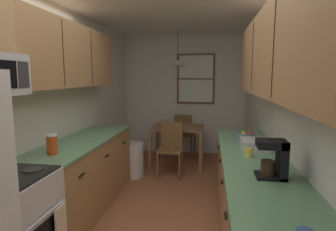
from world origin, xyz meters
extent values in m
plane|color=#995B3D|center=(0.00, 1.00, 0.00)|extent=(12.00, 12.00, 0.00)
cube|color=white|center=(-1.35, 1.00, 1.27)|extent=(0.10, 9.00, 2.55)
cube|color=white|center=(1.35, 1.00, 1.27)|extent=(0.10, 9.00, 2.55)
cube|color=white|center=(0.00, 3.65, 1.27)|extent=(4.40, 0.10, 2.55)
cube|color=silver|center=(-0.65, -0.58, 0.63)|extent=(0.02, 0.50, 0.02)
cube|color=black|center=(-0.99, -0.58, 0.91)|extent=(0.59, 0.60, 0.02)
cylinder|color=#2D2D2D|center=(-1.13, -0.44, 0.93)|extent=(0.15, 0.15, 0.01)
cylinder|color=#2D2D2D|center=(-0.85, -0.71, 0.93)|extent=(0.15, 0.15, 0.01)
cylinder|color=#2D2D2D|center=(-0.85, -0.44, 0.93)|extent=(0.15, 0.15, 0.01)
cube|color=#2D2D33|center=(-0.92, -0.37, 1.69)|extent=(0.01, 0.12, 0.21)
cube|color=#A87A4C|center=(-1.00, 0.77, 0.43)|extent=(0.60, 2.05, 0.87)
cube|color=#60936B|center=(-1.00, 0.77, 0.89)|extent=(0.63, 2.07, 0.03)
cube|color=black|center=(-0.69, 0.09, 0.70)|extent=(0.02, 0.10, 0.01)
cube|color=black|center=(-0.69, 0.77, 0.70)|extent=(0.02, 0.10, 0.01)
cube|color=black|center=(-0.69, 1.46, 0.70)|extent=(0.02, 0.10, 0.01)
cube|color=#A87A4C|center=(-1.14, 0.72, 1.92)|extent=(0.32, 2.15, 0.74)
cube|color=#2D2319|center=(-0.98, 0.37, 1.92)|extent=(0.01, 0.01, 0.68)
cube|color=#2D2319|center=(-0.98, 1.08, 1.92)|extent=(0.01, 0.01, 0.68)
cube|color=#A87A4C|center=(1.00, 0.12, 0.43)|extent=(0.60, 3.24, 0.87)
cube|color=#60936B|center=(1.00, 0.12, 0.89)|extent=(0.63, 3.26, 0.03)
cube|color=black|center=(0.69, -0.53, 0.70)|extent=(0.02, 0.10, 0.01)
cube|color=black|center=(0.69, 0.12, 0.70)|extent=(0.02, 0.10, 0.01)
cube|color=black|center=(0.69, 0.77, 0.70)|extent=(0.02, 0.10, 0.01)
cube|color=black|center=(0.69, 1.42, 0.70)|extent=(0.02, 0.10, 0.01)
cube|color=#A87A4C|center=(1.14, 0.07, 1.88)|extent=(0.32, 2.94, 0.75)
cube|color=#2D2319|center=(0.98, -0.41, 1.88)|extent=(0.01, 0.01, 0.69)
cube|color=#2D2319|center=(0.98, 0.56, 1.88)|extent=(0.01, 0.01, 0.69)
cube|color=olive|center=(-0.04, 2.75, 0.72)|extent=(0.97, 0.77, 0.03)
cube|color=olive|center=(-0.50, 2.39, 0.35)|extent=(0.06, 0.06, 0.71)
cube|color=olive|center=(0.42, 2.39, 0.35)|extent=(0.06, 0.06, 0.71)
cube|color=olive|center=(-0.50, 3.11, 0.35)|extent=(0.06, 0.06, 0.71)
cube|color=olive|center=(0.42, 3.11, 0.35)|extent=(0.06, 0.06, 0.71)
cube|color=brown|center=(-0.09, 2.08, 0.45)|extent=(0.41, 0.41, 0.04)
cube|color=brown|center=(-0.08, 2.26, 0.68)|extent=(0.37, 0.04, 0.45)
cylinder|color=brown|center=(0.09, 1.90, 0.22)|extent=(0.04, 0.04, 0.43)
cylinder|color=brown|center=(-0.27, 1.91, 0.22)|extent=(0.04, 0.04, 0.43)
cylinder|color=brown|center=(0.10, 2.26, 0.22)|extent=(0.04, 0.04, 0.43)
cylinder|color=brown|center=(-0.26, 2.27, 0.22)|extent=(0.04, 0.04, 0.43)
cube|color=brown|center=(0.04, 3.41, 0.45)|extent=(0.45, 0.45, 0.04)
cube|color=brown|center=(0.01, 3.23, 0.68)|extent=(0.37, 0.09, 0.45)
cylinder|color=brown|center=(-0.11, 3.62, 0.22)|extent=(0.04, 0.04, 0.43)
cylinder|color=brown|center=(0.25, 3.57, 0.22)|extent=(0.04, 0.04, 0.43)
cylinder|color=brown|center=(-0.17, 3.26, 0.22)|extent=(0.04, 0.04, 0.43)
cylinder|color=brown|center=(0.19, 3.21, 0.22)|extent=(0.04, 0.04, 0.43)
cylinder|color=black|center=(-0.04, 2.75, 2.26)|extent=(0.01, 0.01, 0.57)
cone|color=beige|center=(-0.04, 2.75, 1.93)|extent=(0.28, 0.28, 0.10)
sphere|color=white|center=(-0.04, 2.75, 1.95)|extent=(0.06, 0.06, 0.06)
cube|color=brown|center=(0.25, 3.58, 1.63)|extent=(0.80, 0.04, 1.06)
cube|color=silver|center=(0.25, 3.56, 1.63)|extent=(0.72, 0.01, 0.98)
cube|color=brown|center=(0.25, 3.56, 1.63)|extent=(0.72, 0.02, 0.03)
cylinder|color=silver|center=(-0.70, 1.97, 0.29)|extent=(0.35, 0.35, 0.57)
cylinder|color=#D84C19|center=(-1.00, 0.10, 0.99)|extent=(0.10, 0.10, 0.18)
cylinder|color=white|center=(-1.00, 0.10, 1.09)|extent=(0.11, 0.11, 0.02)
cube|color=beige|center=(-0.64, -0.42, 0.50)|extent=(0.02, 0.16, 0.24)
cube|color=black|center=(1.03, -0.25, 0.91)|extent=(0.22, 0.18, 0.02)
cube|color=black|center=(1.11, -0.25, 1.05)|extent=(0.06, 0.18, 0.30)
cube|color=black|center=(1.03, -0.25, 1.17)|extent=(0.22, 0.18, 0.06)
cylinder|color=#331E14|center=(1.01, -0.25, 0.98)|extent=(0.11, 0.11, 0.11)
cylinder|color=#E5CC4C|center=(0.94, 0.29, 0.94)|extent=(0.07, 0.07, 0.09)
torus|color=#E5CC4C|center=(0.99, 0.29, 0.95)|extent=(0.05, 0.01, 0.05)
cylinder|color=#597F9E|center=(1.02, 1.15, 0.93)|extent=(0.23, 0.23, 0.06)
cylinder|color=black|center=(1.02, 1.15, 0.95)|extent=(0.19, 0.19, 0.03)
sphere|color=red|center=(1.08, 1.15, 0.96)|extent=(0.06, 0.06, 0.06)
sphere|color=green|center=(1.00, 1.20, 0.96)|extent=(0.06, 0.06, 0.06)
sphere|color=yellow|center=(0.99, 1.11, 0.96)|extent=(0.06, 0.06, 0.06)
cube|color=silver|center=(1.05, 0.62, 0.95)|extent=(0.28, 0.34, 0.10)
camera|label=1|loc=(0.56, -2.41, 1.67)|focal=29.71mm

